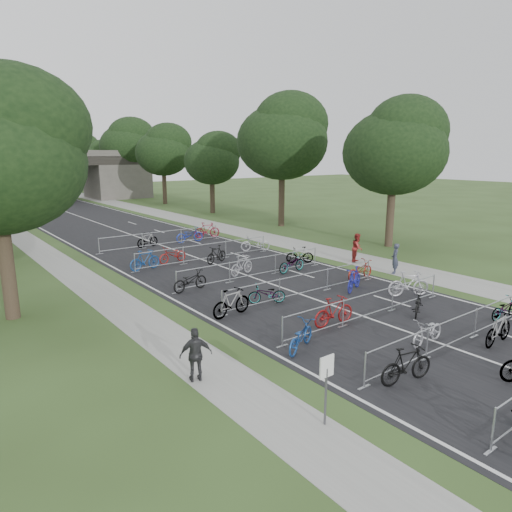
# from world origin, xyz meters

# --- Properties ---
(road) EXTENTS (11.00, 140.00, 0.01)m
(road) POSITION_xyz_m (0.00, 50.00, 0.01)
(road) COLOR black
(road) RESTS_ON ground
(sidewalk_right) EXTENTS (3.00, 140.00, 0.01)m
(sidewalk_right) POSITION_xyz_m (8.00, 50.00, 0.01)
(sidewalk_right) COLOR gray
(sidewalk_right) RESTS_ON ground
(lane_markings) EXTENTS (0.12, 140.00, 0.00)m
(lane_markings) POSITION_xyz_m (0.00, 50.00, 0.00)
(lane_markings) COLOR silver
(lane_markings) RESTS_ON ground
(overpass_bridge) EXTENTS (31.00, 8.00, 7.05)m
(overpass_bridge) POSITION_xyz_m (0.00, 65.00, 3.53)
(overpass_bridge) COLOR #4E4B45
(overpass_bridge) RESTS_ON ground
(park_sign) EXTENTS (0.45, 0.06, 1.83)m
(park_sign) POSITION_xyz_m (-6.80, 3.00, 1.27)
(park_sign) COLOR #4C4C51
(park_sign) RESTS_ON ground
(tree_right_0) EXTENTS (7.17, 7.17, 10.93)m
(tree_right_0) POSITION_xyz_m (13.11, 15.93, 6.92)
(tree_right_0) COLOR #33261C
(tree_right_0) RESTS_ON ground
(tree_right_1) EXTENTS (8.18, 8.18, 12.47)m
(tree_right_1) POSITION_xyz_m (13.11, 27.93, 7.90)
(tree_right_1) COLOR #33261C
(tree_right_1) RESTS_ON ground
(tree_right_2) EXTENTS (6.16, 6.16, 9.39)m
(tree_right_2) POSITION_xyz_m (13.11, 39.93, 5.95)
(tree_right_2) COLOR #33261C
(tree_right_2) RESTS_ON ground
(tree_right_3) EXTENTS (7.17, 7.17, 10.93)m
(tree_right_3) POSITION_xyz_m (13.11, 51.93, 6.92)
(tree_right_3) COLOR #33261C
(tree_right_3) RESTS_ON ground
(tree_right_4) EXTENTS (8.18, 8.18, 12.47)m
(tree_right_4) POSITION_xyz_m (13.11, 63.93, 7.90)
(tree_right_4) COLOR #33261C
(tree_right_4) RESTS_ON ground
(tree_right_5) EXTENTS (6.16, 6.16, 9.39)m
(tree_right_5) POSITION_xyz_m (13.11, 75.93, 5.95)
(tree_right_5) COLOR #33261C
(tree_right_5) RESTS_ON ground
(tree_right_6) EXTENTS (7.17, 7.17, 10.93)m
(tree_right_6) POSITION_xyz_m (13.11, 87.93, 6.92)
(tree_right_6) COLOR #33261C
(tree_right_6) RESTS_ON ground
(barrier_row_1) EXTENTS (9.70, 0.08, 1.10)m
(barrier_row_1) POSITION_xyz_m (0.00, 3.60, 0.55)
(barrier_row_1) COLOR #ABADB3
(barrier_row_1) RESTS_ON ground
(barrier_row_2) EXTENTS (9.70, 0.08, 1.10)m
(barrier_row_2) POSITION_xyz_m (0.00, 7.20, 0.55)
(barrier_row_2) COLOR #ABADB3
(barrier_row_2) RESTS_ON ground
(barrier_row_3) EXTENTS (9.70, 0.08, 1.10)m
(barrier_row_3) POSITION_xyz_m (0.00, 11.00, 0.55)
(barrier_row_3) COLOR #ABADB3
(barrier_row_3) RESTS_ON ground
(barrier_row_4) EXTENTS (9.70, 0.08, 1.10)m
(barrier_row_4) POSITION_xyz_m (0.00, 15.00, 0.55)
(barrier_row_4) COLOR #ABADB3
(barrier_row_4) RESTS_ON ground
(barrier_row_5) EXTENTS (9.70, 0.08, 1.10)m
(barrier_row_5) POSITION_xyz_m (0.00, 20.00, 0.55)
(barrier_row_5) COLOR #ABADB3
(barrier_row_5) RESTS_ON ground
(barrier_row_6) EXTENTS (9.70, 0.08, 1.10)m
(barrier_row_6) POSITION_xyz_m (0.00, 26.00, 0.55)
(barrier_row_6) COLOR #ABADB3
(barrier_row_6) RESTS_ON ground
(bike_4) EXTENTS (1.95, 0.90, 1.13)m
(bike_4) POSITION_xyz_m (-3.41, 3.06, 0.57)
(bike_4) COLOR black
(bike_4) RESTS_ON ground
(bike_5) EXTENTS (1.83, 0.72, 0.95)m
(bike_5) POSITION_xyz_m (-0.44, 4.26, 0.47)
(bike_5) COLOR #A6A6AD
(bike_5) RESTS_ON ground
(bike_6) EXTENTS (1.91, 0.61, 1.14)m
(bike_6) POSITION_xyz_m (1.51, 2.77, 0.57)
(bike_6) COLOR #ABADB3
(bike_6) RESTS_ON ground
(bike_7) EXTENTS (1.73, 0.78, 0.88)m
(bike_7) POSITION_xyz_m (4.30, 3.83, 0.44)
(bike_7) COLOR #ABADB3
(bike_7) RESTS_ON ground
(bike_8) EXTENTS (1.99, 1.39, 0.99)m
(bike_8) POSITION_xyz_m (-4.30, 6.61, 0.50)
(bike_8) COLOR navy
(bike_8) RESTS_ON ground
(bike_9) EXTENTS (1.98, 0.70, 1.17)m
(bike_9) POSITION_xyz_m (-1.74, 7.49, 0.58)
(bike_9) COLOR maroon
(bike_9) RESTS_ON ground
(bike_10) EXTENTS (1.82, 1.41, 0.92)m
(bike_10) POSITION_xyz_m (1.94, 6.26, 0.46)
(bike_10) COLOR black
(bike_10) RESTS_ON ground
(bike_11) EXTENTS (2.04, 1.45, 1.21)m
(bike_11) POSITION_xyz_m (3.80, 7.98, 0.60)
(bike_11) COLOR #B4B3BB
(bike_11) RESTS_ON ground
(bike_12) EXTENTS (1.99, 0.76, 1.17)m
(bike_12) POSITION_xyz_m (-4.30, 10.77, 0.58)
(bike_12) COLOR #ABADB3
(bike_12) RESTS_ON ground
(bike_13) EXTENTS (1.75, 1.32, 0.88)m
(bike_13) POSITION_xyz_m (-2.12, 11.17, 0.44)
(bike_13) COLOR #ABADB3
(bike_13) RESTS_ON ground
(bike_14) EXTENTS (1.99, 1.29, 1.16)m
(bike_14) POSITION_xyz_m (2.46, 10.11, 0.58)
(bike_14) COLOR #1B2098
(bike_14) RESTS_ON ground
(bike_15) EXTENTS (1.99, 0.80, 1.03)m
(bike_15) POSITION_xyz_m (4.30, 11.31, 0.51)
(bike_15) COLOR maroon
(bike_15) RESTS_ON ground
(bike_16) EXTENTS (2.02, 0.93, 1.02)m
(bike_16) POSITION_xyz_m (-3.89, 14.94, 0.51)
(bike_16) COLOR black
(bike_16) RESTS_ON ground
(bike_17) EXTENTS (1.91, 1.00, 1.11)m
(bike_17) POSITION_xyz_m (-0.18, 15.81, 0.55)
(bike_17) COLOR #A09FA6
(bike_17) RESTS_ON ground
(bike_18) EXTENTS (1.97, 0.81, 1.01)m
(bike_18) POSITION_xyz_m (2.44, 14.65, 0.51)
(bike_18) COLOR #ABADB3
(bike_18) RESTS_ON ground
(bike_19) EXTENTS (1.67, 1.29, 1.01)m
(bike_19) POSITION_xyz_m (4.30, 16.00, 0.50)
(bike_19) COLOR #ABADB3
(bike_19) RESTS_ON ground
(bike_20) EXTENTS (2.00, 0.81, 1.17)m
(bike_20) POSITION_xyz_m (-3.95, 20.11, 0.58)
(bike_20) COLOR navy
(bike_20) RESTS_ON ground
(bike_21) EXTENTS (2.04, 1.01, 1.03)m
(bike_21) POSITION_xyz_m (-1.87, 20.71, 0.51)
(bike_21) COLOR maroon
(bike_21) RESTS_ON ground
(bike_22) EXTENTS (1.85, 1.03, 1.07)m
(bike_22) POSITION_xyz_m (0.26, 19.09, 0.53)
(bike_22) COLOR black
(bike_22) RESTS_ON ground
(bike_23) EXTENTS (2.13, 1.50, 1.06)m
(bike_23) POSITION_xyz_m (4.30, 20.50, 0.53)
(bike_23) COLOR #A0A1A8
(bike_23) RESTS_ON ground
(bike_25) EXTENTS (1.86, 0.92, 1.08)m
(bike_25) POSITION_xyz_m (-1.08, 26.16, 0.54)
(bike_25) COLOR #ABADB3
(bike_25) RESTS_ON ground
(bike_26) EXTENTS (2.20, 0.94, 1.13)m
(bike_26) POSITION_xyz_m (2.25, 26.03, 0.56)
(bike_26) COLOR navy
(bike_26) RESTS_ON ground
(bike_27) EXTENTS (2.12, 1.13, 1.23)m
(bike_27) POSITION_xyz_m (4.30, 26.88, 0.61)
(bike_27) COLOR maroon
(bike_27) RESTS_ON ground
(pedestrian_a) EXTENTS (0.74, 0.68, 1.69)m
(pedestrian_a) POSITION_xyz_m (6.80, 10.96, 0.85)
(pedestrian_a) COLOR #2E3346
(pedestrian_a) RESTS_ON ground
(pedestrian_b) EXTENTS (1.06, 0.97, 1.77)m
(pedestrian_b) POSITION_xyz_m (7.36, 14.12, 0.88)
(pedestrian_b) COLOR maroon
(pedestrian_b) RESTS_ON ground
(pedestrian_c) EXTENTS (1.04, 0.70, 1.64)m
(pedestrian_c) POSITION_xyz_m (-8.20, 6.86, 0.82)
(pedestrian_c) COLOR #2A2A2D
(pedestrian_c) RESTS_ON ground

